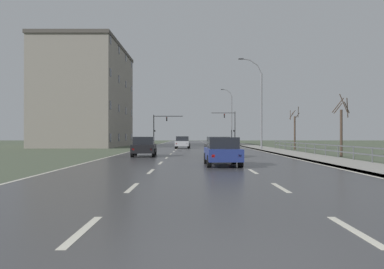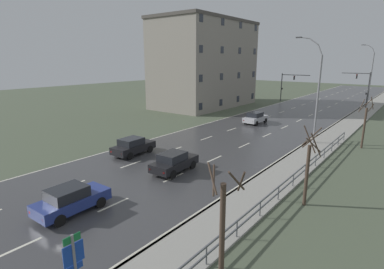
{
  "view_description": "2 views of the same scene",
  "coord_description": "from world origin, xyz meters",
  "px_view_note": "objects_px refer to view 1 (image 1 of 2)",
  "views": [
    {
      "loc": [
        -0.46,
        -4.51,
        1.66
      ],
      "look_at": [
        -0.44,
        62.8,
        1.87
      ],
      "focal_mm": 35.48,
      "sensor_mm": 36.0,
      "label": 1
    },
    {
      "loc": [
        16.04,
        8.2,
        8.4
      ],
      "look_at": [
        0.0,
        28.8,
        1.89
      ],
      "focal_mm": 28.09,
      "sensor_mm": 36.0,
      "label": 2
    }
  ],
  "objects_px": {
    "traffic_signal_left": "(159,125)",
    "brick_building": "(87,97)",
    "car_far_left": "(222,151)",
    "car_far_right": "(183,142)",
    "car_near_right": "(144,146)",
    "street_lamp_midground": "(260,105)",
    "street_lamp_distant": "(231,117)",
    "traffic_signal_right": "(231,123)",
    "car_mid_centre": "(218,147)"
  },
  "relations": [
    {
      "from": "traffic_signal_left",
      "to": "brick_building",
      "type": "xyz_separation_m",
      "value": [
        -9.86,
        -15.11,
        3.87
      ]
    },
    {
      "from": "car_far_left",
      "to": "car_far_right",
      "type": "xyz_separation_m",
      "value": [
        -2.89,
        28.74,
        0.0
      ]
    },
    {
      "from": "traffic_signal_left",
      "to": "car_far_right",
      "type": "xyz_separation_m",
      "value": [
        5.1,
        -24.26,
        -3.02
      ]
    },
    {
      "from": "brick_building",
      "to": "traffic_signal_left",
      "type": "bearing_deg",
      "value": 56.88
    },
    {
      "from": "car_near_right",
      "to": "traffic_signal_left",
      "type": "bearing_deg",
      "value": 90.47
    },
    {
      "from": "street_lamp_midground",
      "to": "brick_building",
      "type": "distance_m",
      "value": 28.29
    },
    {
      "from": "brick_building",
      "to": "street_lamp_distant",
      "type": "bearing_deg",
      "value": 37.21
    },
    {
      "from": "street_lamp_midground",
      "to": "traffic_signal_right",
      "type": "distance_m",
      "value": 29.75
    },
    {
      "from": "traffic_signal_left",
      "to": "car_far_right",
      "type": "relative_size",
      "value": 1.37
    },
    {
      "from": "car_near_right",
      "to": "car_mid_centre",
      "type": "bearing_deg",
      "value": -12.31
    },
    {
      "from": "car_far_left",
      "to": "car_mid_centre",
      "type": "height_order",
      "value": "same"
    },
    {
      "from": "traffic_signal_left",
      "to": "car_far_left",
      "type": "xyz_separation_m",
      "value": [
        7.99,
        -52.99,
        -3.02
      ]
    },
    {
      "from": "street_lamp_midground",
      "to": "car_near_right",
      "type": "bearing_deg",
      "value": -130.11
    },
    {
      "from": "street_lamp_midground",
      "to": "car_far_left",
      "type": "relative_size",
      "value": 2.58
    },
    {
      "from": "street_lamp_midground",
      "to": "street_lamp_distant",
      "type": "bearing_deg",
      "value": 89.9
    },
    {
      "from": "car_near_right",
      "to": "car_mid_centre",
      "type": "height_order",
      "value": "same"
    },
    {
      "from": "traffic_signal_left",
      "to": "car_near_right",
      "type": "xyz_separation_m",
      "value": [
        2.53,
        -43.65,
        -3.02
      ]
    },
    {
      "from": "car_mid_centre",
      "to": "car_far_right",
      "type": "bearing_deg",
      "value": 95.99
    },
    {
      "from": "traffic_signal_right",
      "to": "traffic_signal_left",
      "type": "relative_size",
      "value": 1.11
    },
    {
      "from": "car_near_right",
      "to": "car_far_left",
      "type": "bearing_deg",
      "value": -62.53
    },
    {
      "from": "car_far_left",
      "to": "brick_building",
      "type": "distance_m",
      "value": 42.44
    },
    {
      "from": "brick_building",
      "to": "traffic_signal_right",
      "type": "bearing_deg",
      "value": 32.36
    },
    {
      "from": "car_near_right",
      "to": "brick_building",
      "type": "height_order",
      "value": "brick_building"
    },
    {
      "from": "car_near_right",
      "to": "car_mid_centre",
      "type": "distance_m",
      "value": 5.87
    },
    {
      "from": "car_mid_centre",
      "to": "car_far_right",
      "type": "height_order",
      "value": "same"
    },
    {
      "from": "traffic_signal_left",
      "to": "street_lamp_distant",
      "type": "bearing_deg",
      "value": 12.64
    },
    {
      "from": "traffic_signal_left",
      "to": "car_mid_centre",
      "type": "xyz_separation_m",
      "value": [
        8.32,
        -44.61,
        -3.02
      ]
    },
    {
      "from": "traffic_signal_right",
      "to": "car_near_right",
      "type": "distance_m",
      "value": 45.17
    },
    {
      "from": "street_lamp_distant",
      "to": "traffic_signal_left",
      "type": "relative_size",
      "value": 1.95
    },
    {
      "from": "street_lamp_midground",
      "to": "traffic_signal_left",
      "type": "height_order",
      "value": "street_lamp_midground"
    },
    {
      "from": "street_lamp_distant",
      "to": "car_far_left",
      "type": "height_order",
      "value": "street_lamp_distant"
    },
    {
      "from": "car_mid_centre",
      "to": "car_far_right",
      "type": "relative_size",
      "value": 1.01
    },
    {
      "from": "car_mid_centre",
      "to": "street_lamp_distant",
      "type": "bearing_deg",
      "value": 79.93
    },
    {
      "from": "traffic_signal_right",
      "to": "car_far_left",
      "type": "distance_m",
      "value": 53.37
    },
    {
      "from": "car_near_right",
      "to": "brick_building",
      "type": "relative_size",
      "value": 0.21
    },
    {
      "from": "street_lamp_distant",
      "to": "traffic_signal_left",
      "type": "distance_m",
      "value": 14.71
    },
    {
      "from": "street_lamp_distant",
      "to": "car_far_left",
      "type": "xyz_separation_m",
      "value": [
        -6.27,
        -56.19,
        -4.68
      ]
    },
    {
      "from": "car_mid_centre",
      "to": "brick_building",
      "type": "bearing_deg",
      "value": 118.65
    },
    {
      "from": "car_far_right",
      "to": "brick_building",
      "type": "distance_m",
      "value": 18.84
    },
    {
      "from": "traffic_signal_right",
      "to": "car_mid_centre",
      "type": "distance_m",
      "value": 45.03
    },
    {
      "from": "traffic_signal_right",
      "to": "traffic_signal_left",
      "type": "xyz_separation_m",
      "value": [
        -13.9,
        0.06,
        -0.29
      ]
    },
    {
      "from": "car_far_right",
      "to": "traffic_signal_left",
      "type": "bearing_deg",
      "value": 103.83
    },
    {
      "from": "street_lamp_distant",
      "to": "traffic_signal_right",
      "type": "bearing_deg",
      "value": -96.33
    },
    {
      "from": "car_far_right",
      "to": "street_lamp_midground",
      "type": "bearing_deg",
      "value": -29.38
    },
    {
      "from": "street_lamp_midground",
      "to": "car_mid_centre",
      "type": "distance_m",
      "value": 16.54
    },
    {
      "from": "street_lamp_midground",
      "to": "car_far_left",
      "type": "xyz_separation_m",
      "value": [
        -6.21,
        -23.2,
        -4.39
      ]
    },
    {
      "from": "traffic_signal_left",
      "to": "brick_building",
      "type": "height_order",
      "value": "brick_building"
    },
    {
      "from": "street_lamp_midground",
      "to": "traffic_signal_left",
      "type": "distance_m",
      "value": 33.03
    },
    {
      "from": "car_near_right",
      "to": "car_far_left",
      "type": "relative_size",
      "value": 1.01
    },
    {
      "from": "street_lamp_midground",
      "to": "car_far_right",
      "type": "bearing_deg",
      "value": 148.68
    }
  ]
}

